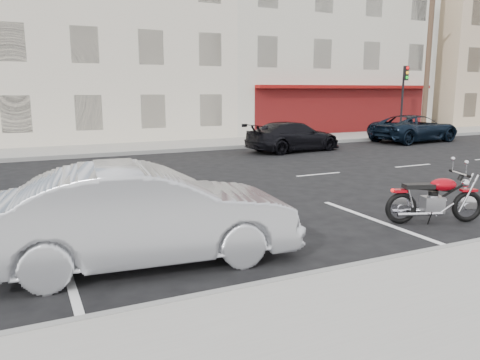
# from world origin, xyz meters

# --- Properties ---
(ground) EXTENTS (120.00, 120.00, 0.00)m
(ground) POSITION_xyz_m (0.00, 0.00, 0.00)
(ground) COLOR black
(ground) RESTS_ON ground
(sidewalk_far) EXTENTS (80.00, 3.40, 0.15)m
(sidewalk_far) POSITION_xyz_m (-5.00, 8.70, 0.07)
(sidewalk_far) COLOR gray
(sidewalk_far) RESTS_ON ground
(curb_near) EXTENTS (80.00, 0.12, 0.16)m
(curb_near) POSITION_xyz_m (-5.00, -7.00, 0.08)
(curb_near) COLOR gray
(curb_near) RESTS_ON ground
(curb_far) EXTENTS (80.00, 0.12, 0.16)m
(curb_far) POSITION_xyz_m (-5.00, 7.00, 0.08)
(curb_far) COLOR gray
(curb_far) RESTS_ON ground
(bldg_cream) EXTENTS (12.00, 12.00, 11.50)m
(bldg_cream) POSITION_xyz_m (-2.00, 16.30, 5.75)
(bldg_cream) COLOR beige
(bldg_cream) RESTS_ON ground
(bldg_corner) EXTENTS (14.00, 12.00, 12.50)m
(bldg_corner) POSITION_xyz_m (11.00, 16.30, 6.25)
(bldg_corner) COLOR beige
(bldg_corner) RESTS_ON ground
(bldg_far_east) EXTENTS (12.00, 12.00, 11.00)m
(bldg_far_east) POSITION_xyz_m (26.00, 16.30, 5.50)
(bldg_far_east) COLOR tan
(bldg_far_east) RESTS_ON ground
(utility_pole) EXTENTS (1.80, 0.30, 9.00)m
(utility_pole) POSITION_xyz_m (15.50, 8.60, 4.74)
(utility_pole) COLOR #422D1E
(utility_pole) RESTS_ON sidewalk_far
(traffic_light) EXTENTS (0.26, 0.30, 3.80)m
(traffic_light) POSITION_xyz_m (13.50, 8.33, 2.56)
(traffic_light) COLOR black
(traffic_light) RESTS_ON sidewalk_far
(fire_hydrant) EXTENTS (0.20, 0.20, 0.72)m
(fire_hydrant) POSITION_xyz_m (12.00, 8.50, 0.53)
(fire_hydrant) COLOR beige
(fire_hydrant) RESTS_ON sidewalk_far
(motorcycle) EXTENTS (1.95, 0.92, 1.02)m
(motorcycle) POSITION_xyz_m (1.60, -5.79, 0.46)
(motorcycle) COLOR black
(motorcycle) RESTS_ON ground
(sedan_silver) EXTENTS (4.79, 2.09, 1.53)m
(sedan_silver) POSITION_xyz_m (-4.84, -5.23, 0.77)
(sedan_silver) COLOR #AAACB1
(sedan_silver) RESTS_ON ground
(suv_far) EXTENTS (5.14, 2.76, 1.37)m
(suv_far) POSITION_xyz_m (11.90, 5.77, 0.69)
(suv_far) COLOR black
(suv_far) RESTS_ON ground
(car_far) EXTENTS (4.60, 2.32, 1.28)m
(car_far) POSITION_xyz_m (4.29, 5.22, 0.64)
(car_far) COLOR black
(car_far) RESTS_ON ground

